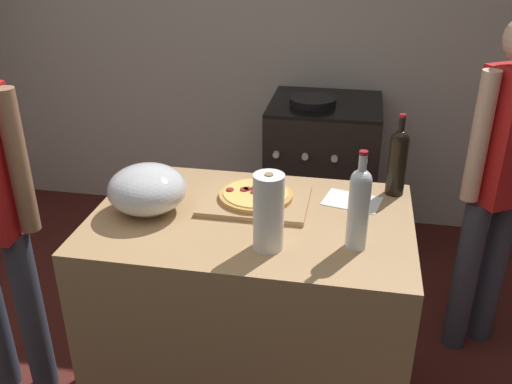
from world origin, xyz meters
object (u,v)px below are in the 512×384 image
at_px(stove, 322,175).
at_px(wine_bottle_amber, 359,206).
at_px(mixing_bowl, 147,189).
at_px(paper_towel_roll, 269,212).
at_px(pizza, 256,195).
at_px(person_in_red, 499,176).
at_px(wine_bottle_clear, 398,159).

bearing_deg(stove, wine_bottle_amber, -82.23).
height_order(mixing_bowl, stove, mixing_bowl).
distance_m(mixing_bowl, wine_bottle_amber, 0.77).
xyz_separation_m(wine_bottle_amber, stove, (-0.21, 1.54, -0.60)).
bearing_deg(mixing_bowl, paper_towel_roll, -19.76).
distance_m(pizza, mixing_bowl, 0.41).
xyz_separation_m(pizza, stove, (0.17, 1.29, -0.48)).
xyz_separation_m(mixing_bowl, person_in_red, (1.35, 0.62, -0.11)).
bearing_deg(wine_bottle_amber, wine_bottle_clear, 72.21).
bearing_deg(mixing_bowl, wine_bottle_clear, 19.31).
xyz_separation_m(pizza, paper_towel_roll, (0.10, -0.31, 0.10)).
relative_size(paper_towel_roll, wine_bottle_clear, 0.82).
relative_size(wine_bottle_clear, person_in_red, 0.21).
distance_m(wine_bottle_amber, stove, 1.67).
height_order(mixing_bowl, wine_bottle_clear, wine_bottle_clear).
bearing_deg(paper_towel_roll, person_in_red, 41.91).
height_order(pizza, paper_towel_roll, paper_towel_roll).
relative_size(pizza, paper_towel_roll, 1.05).
distance_m(paper_towel_roll, person_in_red, 1.19).
distance_m(pizza, paper_towel_roll, 0.34).
distance_m(paper_towel_roll, wine_bottle_amber, 0.29).
bearing_deg(wine_bottle_clear, mixing_bowl, -160.69).
xyz_separation_m(wine_bottle_amber, person_in_red, (0.59, 0.73, -0.18)).
relative_size(paper_towel_roll, wine_bottle_amber, 0.78).
height_order(wine_bottle_clear, stove, wine_bottle_clear).
distance_m(pizza, person_in_red, 1.09).
bearing_deg(person_in_red, pizza, -153.98).
bearing_deg(wine_bottle_clear, stove, 107.40).
relative_size(pizza, wine_bottle_amber, 0.82).
height_order(wine_bottle_amber, stove, wine_bottle_amber).
height_order(paper_towel_roll, person_in_red, person_in_red).
relative_size(wine_bottle_amber, stove, 0.35).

